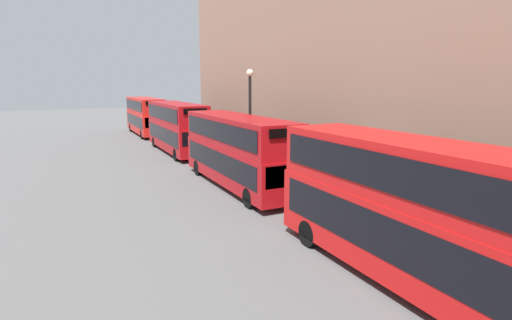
{
  "coord_description": "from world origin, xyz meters",
  "views": [
    {
      "loc": [
        -7.54,
        -1.74,
        6.02
      ],
      "look_at": [
        0.48,
        14.44,
        2.51
      ],
      "focal_mm": 28.0,
      "sensor_mm": 36.0,
      "label": 1
    }
  ],
  "objects": [
    {
      "name": "bus_leading",
      "position": [
        1.6,
        6.19,
        2.42
      ],
      "size": [
        2.59,
        10.76,
        4.38
      ],
      "color": "red",
      "rests_on": "ground"
    },
    {
      "name": "bus_third_in_queue",
      "position": [
        1.6,
        32.21,
        2.37
      ],
      "size": [
        2.59,
        10.85,
        4.29
      ],
      "color": "#A80F14",
      "rests_on": "ground"
    },
    {
      "name": "street_lamp",
      "position": [
        3.26,
        20.89,
        4.19
      ],
      "size": [
        0.44,
        0.44,
        6.84
      ],
      "color": "black",
      "rests_on": "ground"
    },
    {
      "name": "pedestrian",
      "position": [
        4.55,
        9.39,
        0.83
      ],
      "size": [
        0.36,
        0.36,
        1.79
      ],
      "color": "#26262D",
      "rests_on": "ground"
    },
    {
      "name": "bus_second_in_queue",
      "position": [
        1.6,
        19.09,
        2.29
      ],
      "size": [
        2.59,
        11.09,
        4.14
      ],
      "color": "#A80F14",
      "rests_on": "ground"
    },
    {
      "name": "bus_trailing",
      "position": [
        1.6,
        45.82,
        2.35
      ],
      "size": [
        2.59,
        10.52,
        4.26
      ],
      "color": "red",
      "rests_on": "ground"
    }
  ]
}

